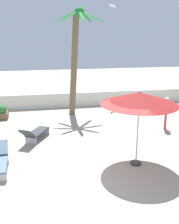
{
  "coord_description": "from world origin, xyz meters",
  "views": [
    {
      "loc": [
        -2.11,
        -8.0,
        4.87
      ],
      "look_at": [
        0.0,
        3.23,
        1.4
      ],
      "focal_mm": 42.22,
      "sensor_mm": 36.0,
      "label": 1
    }
  ],
  "objects_px": {
    "seagull_0": "(112,6)",
    "guest_2": "(166,110)",
    "planter": "(2,113)",
    "palm_tree_1": "(76,51)",
    "lounge_chair_2": "(35,133)",
    "lounge_chair_1": "(0,160)",
    "patio_umbrella_0": "(139,99)"
  },
  "relations": [
    {
      "from": "seagull_0",
      "to": "guest_2",
      "type": "bearing_deg",
      "value": -80.2
    },
    {
      "from": "guest_2",
      "to": "planter",
      "type": "distance_m",
      "value": 9.27
    },
    {
      "from": "palm_tree_1",
      "to": "lounge_chair_2",
      "type": "bearing_deg",
      "value": -122.53
    },
    {
      "from": "palm_tree_1",
      "to": "lounge_chair_1",
      "type": "bearing_deg",
      "value": -119.95
    },
    {
      "from": "palm_tree_1",
      "to": "lounge_chair_2",
      "type": "height_order",
      "value": "palm_tree_1"
    },
    {
      "from": "patio_umbrella_0",
      "to": "lounge_chair_2",
      "type": "xyz_separation_m",
      "value": [
        -3.83,
        3.04,
        -2.21
      ]
    },
    {
      "from": "seagull_0",
      "to": "lounge_chair_2",
      "type": "bearing_deg",
      "value": -127.99
    },
    {
      "from": "palm_tree_1",
      "to": "seagull_0",
      "type": "relative_size",
      "value": 5.08
    },
    {
      "from": "palm_tree_1",
      "to": "guest_2",
      "type": "bearing_deg",
      "value": -40.34
    },
    {
      "from": "palm_tree_1",
      "to": "lounge_chair_2",
      "type": "relative_size",
      "value": 3.27
    },
    {
      "from": "patio_umbrella_0",
      "to": "guest_2",
      "type": "bearing_deg",
      "value": 49.9
    },
    {
      "from": "palm_tree_1",
      "to": "lounge_chair_1",
      "type": "xyz_separation_m",
      "value": [
        -3.73,
        -6.47,
        -3.44
      ]
    },
    {
      "from": "lounge_chair_1",
      "to": "guest_2",
      "type": "bearing_deg",
      "value": 20.18
    },
    {
      "from": "planter",
      "to": "lounge_chair_1",
      "type": "bearing_deg",
      "value": -83.55
    },
    {
      "from": "patio_umbrella_0",
      "to": "palm_tree_1",
      "type": "bearing_deg",
      "value": 100.92
    },
    {
      "from": "lounge_chair_2",
      "to": "guest_2",
      "type": "distance_m",
      "value": 6.72
    },
    {
      "from": "patio_umbrella_0",
      "to": "planter",
      "type": "relative_size",
      "value": 3.39
    },
    {
      "from": "patio_umbrella_0",
      "to": "guest_2",
      "type": "relative_size",
      "value": 1.69
    },
    {
      "from": "guest_2",
      "to": "lounge_chair_1",
      "type": "bearing_deg",
      "value": -159.82
    },
    {
      "from": "lounge_chair_1",
      "to": "seagull_0",
      "type": "xyz_separation_m",
      "value": [
        6.76,
        9.63,
        6.22
      ]
    },
    {
      "from": "patio_umbrella_0",
      "to": "lounge_chair_2",
      "type": "height_order",
      "value": "patio_umbrella_0"
    },
    {
      "from": "guest_2",
      "to": "seagull_0",
      "type": "distance_m",
      "value": 8.82
    },
    {
      "from": "lounge_chair_1",
      "to": "guest_2",
      "type": "relative_size",
      "value": 1.12
    },
    {
      "from": "planter",
      "to": "patio_umbrella_0",
      "type": "bearing_deg",
      "value": -49.31
    },
    {
      "from": "patio_umbrella_0",
      "to": "planter",
      "type": "bearing_deg",
      "value": 130.69
    },
    {
      "from": "seagull_0",
      "to": "palm_tree_1",
      "type": "bearing_deg",
      "value": -133.74
    },
    {
      "from": "patio_umbrella_0",
      "to": "planter",
      "type": "distance_m",
      "value": 9.13
    },
    {
      "from": "seagull_0",
      "to": "planter",
      "type": "height_order",
      "value": "seagull_0"
    },
    {
      "from": "guest_2",
      "to": "seagull_0",
      "type": "relative_size",
      "value": 1.38
    },
    {
      "from": "palm_tree_1",
      "to": "guest_2",
      "type": "distance_m",
      "value": 6.17
    },
    {
      "from": "patio_umbrella_0",
      "to": "seagull_0",
      "type": "distance_m",
      "value": 11.01
    },
    {
      "from": "patio_umbrella_0",
      "to": "lounge_chair_1",
      "type": "height_order",
      "value": "patio_umbrella_0"
    }
  ]
}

